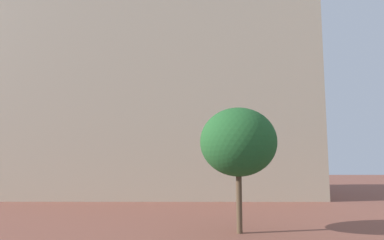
{
  "coord_description": "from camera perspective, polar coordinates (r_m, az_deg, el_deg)",
  "views": [
    {
      "loc": [
        -0.11,
        -0.3,
        3.31
      ],
      "look_at": [
        -0.17,
        10.96,
        4.65
      ],
      "focal_mm": 30.83,
      "sensor_mm": 36.0,
      "label": 1
    }
  ],
  "objects": [
    {
      "name": "tree_curb_far",
      "position": [
        15.42,
        7.99,
        -3.81
      ],
      "size": [
        3.54,
        3.54,
        5.69
      ],
      "color": "brown",
      "rests_on": "ground_plane"
    },
    {
      "name": "landmark_building",
      "position": [
        32.47,
        -6.43,
        6.33
      ],
      "size": [
        28.93,
        11.06,
        33.15
      ],
      "color": "beige",
      "rests_on": "ground_plane"
    }
  ]
}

